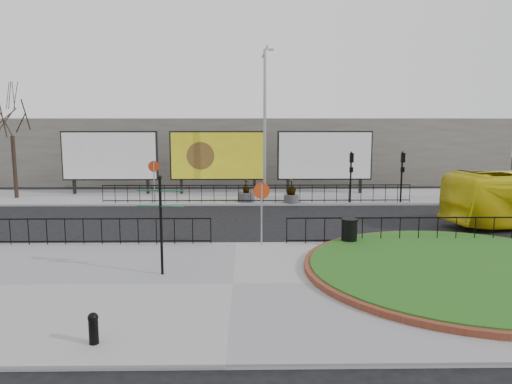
{
  "coord_description": "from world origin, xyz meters",
  "views": [
    {
      "loc": [
        0.46,
        -19.52,
        5.11
      ],
      "look_at": [
        0.82,
        1.99,
        1.87
      ],
      "focal_mm": 35.0,
      "sensor_mm": 36.0,
      "label": 1
    }
  ],
  "objects_px": {
    "lamp_post": "(265,122)",
    "fingerpost_sign": "(161,215)",
    "bollard": "(93,327)",
    "billboard_mid": "(218,156)",
    "litter_bin": "(349,232)",
    "planter_b": "(246,194)",
    "planter_c": "(291,193)"
  },
  "relations": [
    {
      "from": "billboard_mid",
      "to": "lamp_post",
      "type": "distance_m",
      "value": 4.23
    },
    {
      "from": "lamp_post",
      "to": "fingerpost_sign",
      "type": "bearing_deg",
      "value": -104.13
    },
    {
      "from": "billboard_mid",
      "to": "planter_b",
      "type": "height_order",
      "value": "billboard_mid"
    },
    {
      "from": "fingerpost_sign",
      "to": "planter_c",
      "type": "bearing_deg",
      "value": 78.47
    },
    {
      "from": "litter_bin",
      "to": "planter_b",
      "type": "relative_size",
      "value": 0.78
    },
    {
      "from": "litter_bin",
      "to": "planter_c",
      "type": "xyz_separation_m",
      "value": [
        -1.4,
        10.0,
        0.03
      ]
    },
    {
      "from": "bollard",
      "to": "planter_c",
      "type": "distance_m",
      "value": 19.35
    },
    {
      "from": "litter_bin",
      "to": "fingerpost_sign",
      "type": "bearing_deg",
      "value": -152.72
    },
    {
      "from": "fingerpost_sign",
      "to": "planter_c",
      "type": "height_order",
      "value": "fingerpost_sign"
    },
    {
      "from": "billboard_mid",
      "to": "bollard",
      "type": "height_order",
      "value": "billboard_mid"
    },
    {
      "from": "lamp_post",
      "to": "fingerpost_sign",
      "type": "height_order",
      "value": "lamp_post"
    },
    {
      "from": "billboard_mid",
      "to": "planter_b",
      "type": "bearing_deg",
      "value": -59.12
    },
    {
      "from": "bollard",
      "to": "planter_b",
      "type": "distance_m",
      "value": 19.14
    },
    {
      "from": "billboard_mid",
      "to": "bollard",
      "type": "xyz_separation_m",
      "value": [
        -1.46,
        -21.97,
        -2.08
      ]
    },
    {
      "from": "lamp_post",
      "to": "litter_bin",
      "type": "xyz_separation_m",
      "value": [
        2.91,
        -11.6,
        -4.16
      ]
    },
    {
      "from": "lamp_post",
      "to": "planter_c",
      "type": "xyz_separation_m",
      "value": [
        1.52,
        -1.6,
        -4.13
      ]
    },
    {
      "from": "billboard_mid",
      "to": "fingerpost_sign",
      "type": "relative_size",
      "value": 1.94
    },
    {
      "from": "bollard",
      "to": "litter_bin",
      "type": "bearing_deg",
      "value": 48.67
    },
    {
      "from": "bollard",
      "to": "planter_c",
      "type": "bearing_deg",
      "value": 71.97
    },
    {
      "from": "planter_c",
      "to": "fingerpost_sign",
      "type": "bearing_deg",
      "value": -111.52
    },
    {
      "from": "bollard",
      "to": "planter_b",
      "type": "bearing_deg",
      "value": 79.97
    },
    {
      "from": "fingerpost_sign",
      "to": "litter_bin",
      "type": "bearing_deg",
      "value": 37.27
    },
    {
      "from": "lamp_post",
      "to": "planter_b",
      "type": "bearing_deg",
      "value": -134.6
    },
    {
      "from": "planter_c",
      "to": "bollard",
      "type": "bearing_deg",
      "value": -108.03
    },
    {
      "from": "lamp_post",
      "to": "litter_bin",
      "type": "bearing_deg",
      "value": -75.9
    },
    {
      "from": "billboard_mid",
      "to": "bollard",
      "type": "bearing_deg",
      "value": -93.81
    },
    {
      "from": "planter_c",
      "to": "lamp_post",
      "type": "bearing_deg",
      "value": 133.49
    },
    {
      "from": "billboard_mid",
      "to": "litter_bin",
      "type": "distance_m",
      "value": 14.93
    },
    {
      "from": "lamp_post",
      "to": "bollard",
      "type": "distance_m",
      "value": 20.94
    },
    {
      "from": "lamp_post",
      "to": "planter_b",
      "type": "distance_m",
      "value": 4.56
    },
    {
      "from": "lamp_post",
      "to": "bollard",
      "type": "relative_size",
      "value": 12.76
    },
    {
      "from": "lamp_post",
      "to": "billboard_mid",
      "type": "bearing_deg",
      "value": 146.75
    }
  ]
}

